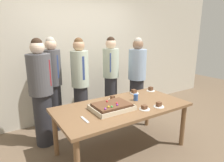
# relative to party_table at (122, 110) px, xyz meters

# --- Properties ---
(ground_plane) EXTENTS (12.00, 12.00, 0.00)m
(ground_plane) POSITION_rel_party_table_xyz_m (0.00, 0.00, -0.65)
(ground_plane) COLOR brown
(interior_back_panel) EXTENTS (8.00, 0.12, 3.00)m
(interior_back_panel) POSITION_rel_party_table_xyz_m (0.00, 1.60, 0.85)
(interior_back_panel) COLOR beige
(interior_back_panel) RESTS_ON ground_plane
(party_table) EXTENTS (1.93, 0.97, 0.72)m
(party_table) POSITION_rel_party_table_xyz_m (0.00, 0.00, 0.00)
(party_table) COLOR brown
(party_table) RESTS_ON ground_plane
(sheet_cake) EXTENTS (0.56, 0.42, 0.11)m
(sheet_cake) POSITION_rel_party_table_xyz_m (-0.21, -0.04, 0.11)
(sheet_cake) COLOR beige
(sheet_cake) RESTS_ON party_table
(plated_slice_near_left) EXTENTS (0.15, 0.15, 0.07)m
(plated_slice_near_left) POSITION_rel_party_table_xyz_m (0.86, 0.32, 0.10)
(plated_slice_near_left) COLOR white
(plated_slice_near_left) RESTS_ON party_table
(plated_slice_near_right) EXTENTS (0.15, 0.15, 0.06)m
(plated_slice_near_right) POSITION_rel_party_table_xyz_m (0.17, -0.29, 0.10)
(plated_slice_near_right) COLOR white
(plated_slice_near_right) RESTS_ON party_table
(plated_slice_far_left) EXTENTS (0.15, 0.15, 0.08)m
(plated_slice_far_left) POSITION_rel_party_table_xyz_m (0.00, 0.26, 0.10)
(plated_slice_far_left) COLOR white
(plated_slice_far_left) RESTS_ON party_table
(plated_slice_far_right) EXTENTS (0.15, 0.15, 0.07)m
(plated_slice_far_right) POSITION_rel_party_table_xyz_m (0.41, -0.32, 0.10)
(plated_slice_far_right) COLOR white
(plated_slice_far_right) RESTS_ON party_table
(plated_slice_center_front) EXTENTS (0.15, 0.15, 0.07)m
(plated_slice_center_front) POSITION_rel_party_table_xyz_m (0.51, 0.36, 0.10)
(plated_slice_center_front) COLOR white
(plated_slice_center_front) RESTS_ON party_table
(drink_cup_nearest) EXTENTS (0.07, 0.07, 0.10)m
(drink_cup_nearest) POSITION_rel_party_table_xyz_m (0.31, 0.07, 0.12)
(drink_cup_nearest) COLOR #2D5199
(drink_cup_nearest) RESTS_ON party_table
(cake_server_utensil) EXTENTS (0.03, 0.20, 0.01)m
(cake_server_utensil) POSITION_rel_party_table_xyz_m (-0.66, -0.14, 0.08)
(cake_server_utensil) COLOR silver
(cake_server_utensil) RESTS_ON party_table
(person_serving_front) EXTENTS (0.31, 0.31, 1.68)m
(person_serving_front) POSITION_rel_party_table_xyz_m (-0.24, 0.96, 0.23)
(person_serving_front) COLOR #28282D
(person_serving_front) RESTS_ON ground_plane
(person_green_shirt_behind) EXTENTS (0.32, 0.32, 1.69)m
(person_green_shirt_behind) POSITION_rel_party_table_xyz_m (0.47, 1.06, 0.24)
(person_green_shirt_behind) COLOR #28282D
(person_green_shirt_behind) RESTS_ON ground_plane
(person_striped_tie_right) EXTENTS (0.30, 0.30, 1.69)m
(person_striped_tie_right) POSITION_rel_party_table_xyz_m (-0.64, 1.21, 0.24)
(person_striped_tie_right) COLOR #28282D
(person_striped_tie_right) RESTS_ON ground_plane
(person_far_right_suit) EXTENTS (0.35, 0.35, 1.69)m
(person_far_right_suit) POSITION_rel_party_table_xyz_m (-0.95, 0.81, 0.22)
(person_far_right_suit) COLOR #28282D
(person_far_right_suit) RESTS_ON ground_plane
(person_left_edge_reaching) EXTENTS (0.35, 0.35, 1.67)m
(person_left_edge_reaching) POSITION_rel_party_table_xyz_m (0.93, 0.79, 0.22)
(person_left_edge_reaching) COLOR #28282D
(person_left_edge_reaching) RESTS_ON ground_plane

